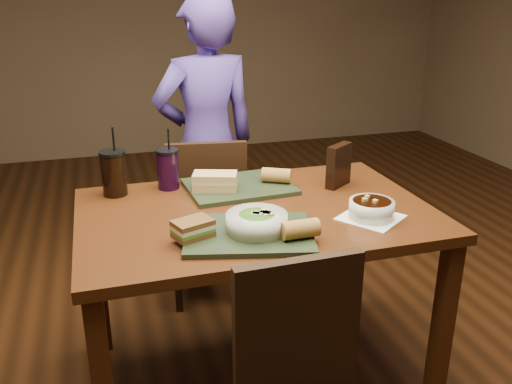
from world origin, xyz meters
TOP-DOWN VIEW (x-y plane):
  - ground at (0.00, 0.00)m, footprint 6.00×6.00m
  - dining_table at (0.00, 0.00)m, footprint 1.30×0.85m
  - chair_far at (-0.07, 0.66)m, footprint 0.42×0.42m
  - diner at (0.00, 0.91)m, footprint 0.60×0.44m
  - tray_near at (-0.09, -0.22)m, footprint 0.49×0.41m
  - tray_far at (-0.00, 0.24)m, footprint 0.44×0.35m
  - salad_bowl at (-0.06, -0.22)m, footprint 0.20×0.20m
  - soup_bowl at (0.37, -0.20)m, footprint 0.27×0.27m
  - sandwich_near at (-0.27, -0.21)m, footprint 0.15×0.12m
  - sandwich_far at (-0.11, 0.21)m, footprint 0.19×0.14m
  - baguette_near at (0.05, -0.31)m, footprint 0.12×0.06m
  - baguette_far at (0.16, 0.22)m, footprint 0.13×0.11m
  - cup_cola at (-0.49, 0.31)m, footprint 0.10×0.10m
  - cup_berry at (-0.28, 0.33)m, footprint 0.09×0.09m
  - chip_bag at (0.40, 0.15)m, footprint 0.13×0.11m

SIDE VIEW (x-z plane):
  - ground at x=0.00m, z-range 0.00..0.00m
  - chair_far at x=-0.07m, z-range 0.05..0.91m
  - dining_table at x=0.00m, z-range 0.28..1.03m
  - tray_near at x=-0.09m, z-range 0.75..0.77m
  - tray_far at x=0.00m, z-range 0.75..0.77m
  - diner at x=0.00m, z-range 0.00..1.52m
  - soup_bowl at x=0.37m, z-range 0.75..0.83m
  - sandwich_near at x=-0.27m, z-range 0.77..0.83m
  - baguette_far at x=0.16m, z-range 0.77..0.83m
  - baguette_near at x=0.05m, z-range 0.77..0.83m
  - sandwich_far at x=-0.11m, z-range 0.77..0.84m
  - salad_bowl at x=-0.06m, z-range 0.77..0.84m
  - cup_berry at x=-0.28m, z-range 0.71..0.96m
  - chip_bag at x=0.40m, z-range 0.75..0.93m
  - cup_cola at x=-0.49m, z-range 0.70..0.98m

